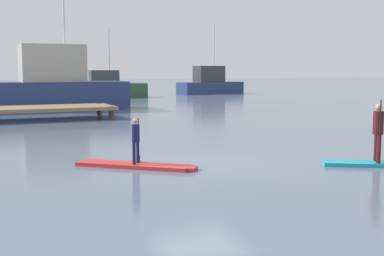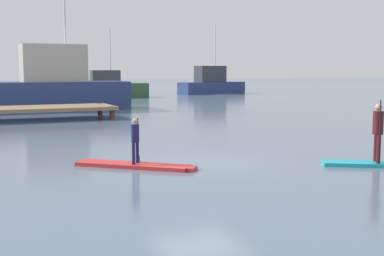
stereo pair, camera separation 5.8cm
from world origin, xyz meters
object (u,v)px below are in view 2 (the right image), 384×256
(fishing_boat_white_large, at_px, (47,88))
(paddleboard_near, at_px, (135,165))
(fishing_boat_green_midground, at_px, (211,84))
(motor_boat_small_navy, at_px, (107,88))
(paddler_adult, at_px, (378,129))
(paddler_child_solo, at_px, (135,138))

(fishing_boat_white_large, bearing_deg, paddleboard_near, -92.31)
(fishing_boat_green_midground, height_order, motor_boat_small_navy, fishing_boat_green_midground)
(paddleboard_near, distance_m, fishing_boat_green_midground, 42.24)
(paddleboard_near, xyz_separation_m, paddler_adult, (5.96, -2.43, 0.95))
(paddler_child_solo, bearing_deg, paddler_adult, -22.24)
(paddler_adult, height_order, fishing_boat_white_large, fishing_boat_white_large)
(paddler_child_solo, bearing_deg, paddleboard_near, -148.08)
(paddleboard_near, bearing_deg, fishing_boat_white_large, 87.69)
(fishing_boat_white_large, bearing_deg, motor_boat_small_navy, 61.27)
(paddleboard_near, relative_size, motor_boat_small_navy, 0.37)
(fishing_boat_white_large, xyz_separation_m, motor_boat_small_navy, (7.22, 13.18, -0.51))
(paddleboard_near, xyz_separation_m, fishing_boat_white_large, (0.84, 20.72, 1.37))
(paddleboard_near, bearing_deg, fishing_boat_green_midground, 61.28)
(paddler_child_solo, distance_m, fishing_boat_green_midground, 42.22)
(fishing_boat_white_large, bearing_deg, paddler_adult, -77.51)
(paddler_child_solo, relative_size, paddler_adult, 0.71)
(paddler_adult, bearing_deg, motor_boat_small_navy, 86.70)
(paddler_adult, relative_size, fishing_boat_white_large, 0.16)
(paddler_adult, bearing_deg, paddleboard_near, 157.84)
(paddler_adult, relative_size, motor_boat_small_navy, 0.22)
(fishing_boat_green_midground, xyz_separation_m, motor_boat_small_navy, (-12.23, -3.13, -0.17))
(paddler_child_solo, xyz_separation_m, fishing_boat_white_large, (0.83, 20.71, 0.64))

